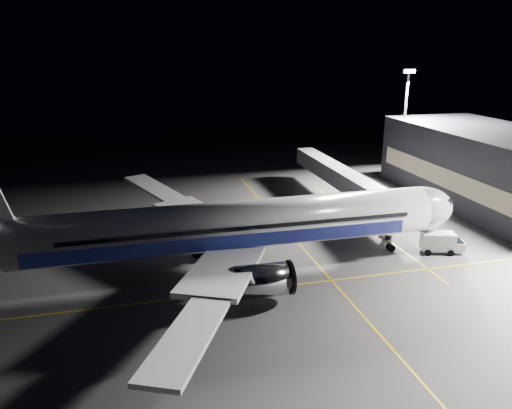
{
  "coord_description": "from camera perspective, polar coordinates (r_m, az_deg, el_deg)",
  "views": [
    {
      "loc": [
        -10.51,
        -52.43,
        24.94
      ],
      "look_at": [
        4.09,
        4.72,
        6.0
      ],
      "focal_mm": 35.0,
      "sensor_mm": 36.0,
      "label": 1
    }
  ],
  "objects": [
    {
      "name": "terminal",
      "position": [
        89.24,
        25.47,
        3.8
      ],
      "size": [
        18.12,
        40.0,
        12.0
      ],
      "color": "black",
      "rests_on": "ground"
    },
    {
      "name": "guide_line_side",
      "position": [
        74.68,
        12.41,
        -2.14
      ],
      "size": [
        0.25,
        40.0,
        0.01
      ],
      "primitive_type": "cube",
      "color": "gold",
      "rests_on": "ground"
    },
    {
      "name": "ground",
      "position": [
        59.0,
        -2.74,
        -7.22
      ],
      "size": [
        200.0,
        200.0,
        0.0
      ],
      "primitive_type": "plane",
      "color": "#4C4C4F",
      "rests_on": "ground"
    },
    {
      "name": "safety_cone_b",
      "position": [
        62.55,
        -3.05,
        -5.43
      ],
      "size": [
        0.39,
        0.39,
        0.58
      ],
      "primitive_type": "cone",
      "color": "#DF4F09",
      "rests_on": "ground"
    },
    {
      "name": "guide_line_cross",
      "position": [
        53.74,
        -1.42,
        -9.85
      ],
      "size": [
        70.0,
        0.25,
        0.01
      ],
      "primitive_type": "cube",
      "color": "gold",
      "rests_on": "ground"
    },
    {
      "name": "guide_line_main",
      "position": [
        61.58,
        6.46,
        -6.21
      ],
      "size": [
        0.25,
        80.0,
        0.01
      ],
      "primitive_type": "cube",
      "color": "gold",
      "rests_on": "ground"
    },
    {
      "name": "baggage_tug",
      "position": [
        77.07,
        -6.0,
        -0.59
      ],
      "size": [
        2.6,
        2.27,
        1.63
      ],
      "rotation": [
        0.0,
        0.0,
        -0.24
      ],
      "color": "black",
      "rests_on": "ground"
    },
    {
      "name": "floodlight_mast_north",
      "position": [
        99.17,
        16.67,
        9.79
      ],
      "size": [
        2.4,
        0.68,
        20.7
      ],
      "color": "#59595E",
      "rests_on": "ground"
    },
    {
      "name": "jet_bridge",
      "position": [
        80.25,
        10.09,
        2.83
      ],
      "size": [
        3.6,
        34.4,
        6.3
      ],
      "color": "#B2B2B7",
      "rests_on": "ground"
    },
    {
      "name": "service_truck",
      "position": [
        66.62,
        20.45,
        -4.06
      ],
      "size": [
        5.51,
        3.44,
        2.64
      ],
      "rotation": [
        0.0,
        0.0,
        -0.29
      ],
      "color": "silver",
      "rests_on": "ground"
    },
    {
      "name": "safety_cone_a",
      "position": [
        62.9,
        -3.97,
        -5.31
      ],
      "size": [
        0.4,
        0.4,
        0.6
      ],
      "primitive_type": "cone",
      "color": "#DF4F09",
      "rests_on": "ground"
    },
    {
      "name": "airliner",
      "position": [
        56.83,
        -3.88,
        -2.61
      ],
      "size": [
        61.48,
        54.22,
        16.64
      ],
      "color": "silver",
      "rests_on": "ground"
    },
    {
      "name": "safety_cone_c",
      "position": [
        62.9,
        -10.94,
        -5.64
      ],
      "size": [
        0.36,
        0.36,
        0.54
      ],
      "primitive_type": "cone",
      "color": "#DF4F09",
      "rests_on": "ground"
    }
  ]
}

